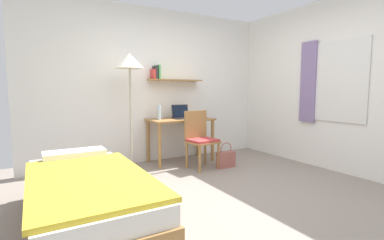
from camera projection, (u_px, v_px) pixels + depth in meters
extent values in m
plane|color=gray|center=(229.00, 196.00, 3.24)|extent=(5.28, 5.28, 0.00)
cube|color=white|center=(159.00, 86.00, 4.85)|extent=(4.40, 0.05, 2.60)
cube|color=#9E703D|center=(175.00, 80.00, 4.85)|extent=(0.97, 0.22, 0.02)
cube|color=#D13D38|center=(153.00, 74.00, 4.65)|extent=(0.04, 0.17, 0.17)
cube|color=#333338|center=(155.00, 72.00, 4.68)|extent=(0.04, 0.16, 0.22)
cube|color=#4CA856|center=(158.00, 72.00, 4.70)|extent=(0.03, 0.15, 0.24)
cube|color=white|center=(341.00, 85.00, 4.11)|extent=(0.05, 4.40, 2.60)
cube|color=silver|center=(340.00, 81.00, 4.08)|extent=(0.02, 0.82, 1.19)
cube|color=white|center=(340.00, 81.00, 4.08)|extent=(0.01, 0.76, 1.13)
cube|color=gray|center=(308.00, 82.00, 4.52)|extent=(0.03, 0.28, 1.29)
cube|color=#9E703D|center=(88.00, 209.00, 2.54)|extent=(0.94, 1.97, 0.28)
cube|color=silver|center=(87.00, 186.00, 2.52)|extent=(0.90, 1.91, 0.16)
cube|color=gold|center=(89.00, 179.00, 2.41)|extent=(0.96, 1.61, 0.04)
cube|color=white|center=(75.00, 155.00, 3.17)|extent=(0.66, 0.28, 0.10)
cube|color=#9E703D|center=(181.00, 120.00, 4.76)|extent=(1.08, 0.58, 0.03)
cylinder|color=#9E703D|center=(160.00, 146.00, 4.34)|extent=(0.06, 0.06, 0.71)
cylinder|color=#9E703D|center=(212.00, 141.00, 4.83)|extent=(0.06, 0.06, 0.71)
cylinder|color=#9E703D|center=(148.00, 141.00, 4.76)|extent=(0.06, 0.06, 0.71)
cylinder|color=#9E703D|center=(198.00, 137.00, 5.25)|extent=(0.06, 0.06, 0.71)
cube|color=#9E703D|center=(203.00, 142.00, 4.34)|extent=(0.49, 0.45, 0.03)
cube|color=#B23838|center=(203.00, 140.00, 4.34)|extent=(0.45, 0.41, 0.04)
cube|color=#9E703D|center=(196.00, 124.00, 4.46)|extent=(0.42, 0.09, 0.43)
cylinder|color=#9E703D|center=(200.00, 160.00, 4.12)|extent=(0.04, 0.04, 0.41)
cylinder|color=#9E703D|center=(219.00, 156.00, 4.34)|extent=(0.04, 0.04, 0.41)
cylinder|color=#9E703D|center=(187.00, 155.00, 4.38)|extent=(0.04, 0.04, 0.41)
cylinder|color=#9E703D|center=(205.00, 152.00, 4.60)|extent=(0.04, 0.04, 0.41)
cylinder|color=#B2A893|center=(132.00, 169.00, 4.28)|extent=(0.24, 0.24, 0.02)
cylinder|color=#B2A893|center=(131.00, 120.00, 4.20)|extent=(0.03, 0.03, 1.52)
cone|color=silver|center=(130.00, 61.00, 4.11)|extent=(0.43, 0.43, 0.22)
cube|color=black|center=(183.00, 118.00, 4.77)|extent=(0.32, 0.24, 0.01)
cube|color=black|center=(180.00, 111.00, 4.84)|extent=(0.31, 0.05, 0.22)
cube|color=black|center=(180.00, 111.00, 4.84)|extent=(0.28, 0.04, 0.19)
cylinder|color=silver|center=(159.00, 112.00, 4.59)|extent=(0.06, 0.06, 0.24)
cube|color=#333338|center=(199.00, 117.00, 4.88)|extent=(0.17, 0.23, 0.02)
cube|color=#4CA856|center=(199.00, 116.00, 4.89)|extent=(0.19, 0.26, 0.02)
cube|color=#333338|center=(199.00, 115.00, 4.89)|extent=(0.15, 0.23, 0.03)
cube|color=#99564C|center=(226.00, 160.00, 4.43)|extent=(0.31, 0.11, 0.25)
torus|color=#99564C|center=(226.00, 149.00, 4.41)|extent=(0.21, 0.02, 0.21)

